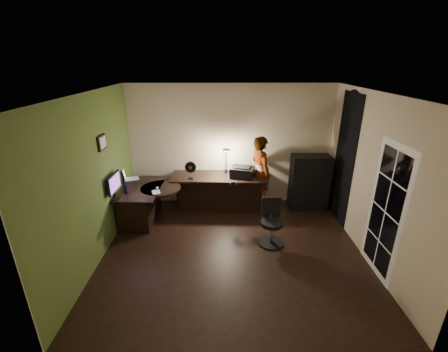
{
  "coord_description": "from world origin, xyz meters",
  "views": [
    {
      "loc": [
        -0.19,
        -4.46,
        3.17
      ],
      "look_at": [
        -0.15,
        1.05,
        1.0
      ],
      "focal_mm": 24.0,
      "sensor_mm": 36.0,
      "label": 1
    }
  ],
  "objects_px": {
    "person": "(260,173)",
    "cabinet": "(309,182)",
    "monitor": "(114,190)",
    "office_chair": "(272,223)",
    "desk_left": "(142,204)",
    "desk_right": "(219,192)"
  },
  "relations": [
    {
      "from": "desk_right",
      "to": "cabinet",
      "type": "height_order",
      "value": "cabinet"
    },
    {
      "from": "desk_left",
      "to": "monitor",
      "type": "height_order",
      "value": "monitor"
    },
    {
      "from": "cabinet",
      "to": "person",
      "type": "relative_size",
      "value": 0.74
    },
    {
      "from": "monitor",
      "to": "desk_left",
      "type": "bearing_deg",
      "value": 56.6
    },
    {
      "from": "monitor",
      "to": "person",
      "type": "distance_m",
      "value": 3.02
    },
    {
      "from": "person",
      "to": "office_chair",
      "type": "bearing_deg",
      "value": 157.37
    },
    {
      "from": "desk_left",
      "to": "desk_right",
      "type": "relative_size",
      "value": 0.63
    },
    {
      "from": "person",
      "to": "desk_right",
      "type": "bearing_deg",
      "value": 65.01
    },
    {
      "from": "desk_right",
      "to": "cabinet",
      "type": "bearing_deg",
      "value": 2.04
    },
    {
      "from": "cabinet",
      "to": "monitor",
      "type": "xyz_separation_m",
      "value": [
        -3.92,
        -1.07,
        0.31
      ]
    },
    {
      "from": "desk_right",
      "to": "office_chair",
      "type": "height_order",
      "value": "office_chair"
    },
    {
      "from": "office_chair",
      "to": "person",
      "type": "relative_size",
      "value": 0.51
    },
    {
      "from": "office_chair",
      "to": "person",
      "type": "bearing_deg",
      "value": 94.23
    },
    {
      "from": "monitor",
      "to": "person",
      "type": "relative_size",
      "value": 0.32
    },
    {
      "from": "person",
      "to": "cabinet",
      "type": "bearing_deg",
      "value": -114.52
    },
    {
      "from": "desk_left",
      "to": "office_chair",
      "type": "xyz_separation_m",
      "value": [
        2.53,
        -0.85,
        0.05
      ]
    },
    {
      "from": "cabinet",
      "to": "office_chair",
      "type": "distance_m",
      "value": 1.77
    },
    {
      "from": "office_chair",
      "to": "person",
      "type": "height_order",
      "value": "person"
    },
    {
      "from": "desk_right",
      "to": "office_chair",
      "type": "relative_size",
      "value": 2.45
    },
    {
      "from": "desk_right",
      "to": "person",
      "type": "bearing_deg",
      "value": 1.78
    },
    {
      "from": "monitor",
      "to": "office_chair",
      "type": "bearing_deg",
      "value": -5.33
    },
    {
      "from": "desk_right",
      "to": "cabinet",
      "type": "xyz_separation_m",
      "value": [
        1.99,
        0.0,
        0.23
      ]
    }
  ]
}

